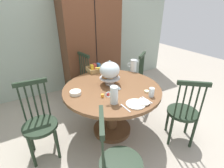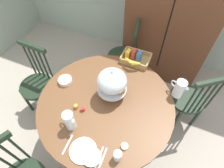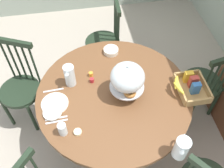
{
  "view_description": "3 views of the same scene",
  "coord_description": "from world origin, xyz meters",
  "px_view_note": "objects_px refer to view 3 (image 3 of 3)",
  "views": [
    {
      "loc": [
        -1.04,
        -1.61,
        1.75
      ],
      "look_at": [
        -0.09,
        0.09,
        0.79
      ],
      "focal_mm": 26.36,
      "sensor_mm": 36.0,
      "label": 1
    },
    {
      "loc": [
        0.34,
        -0.74,
        2.21
      ],
      "look_at": [
        -0.09,
        0.24,
        0.84
      ],
      "focal_mm": 29.16,
      "sensor_mm": 36.0,
      "label": 2
    },
    {
      "loc": [
        1.17,
        -0.14,
        2.45
      ],
      "look_at": [
        -0.19,
        0.09,
        0.74
      ],
      "focal_mm": 40.89,
      "sensor_mm": 36.0,
      "label": 3
    }
  ],
  "objects_px": {
    "china_plate_large": "(55,104)",
    "butter_dish": "(78,132)",
    "windsor_chair_facing_door": "(21,89)",
    "orange_juice_pitcher": "(70,76)",
    "windsor_chair_near_window": "(203,85)",
    "dining_table": "(114,106)",
    "pastry_stand_with_dome": "(127,78)",
    "cereal_basket": "(190,86)",
    "china_plate_small": "(52,112)",
    "cereal_bowl": "(111,51)",
    "milk_pitcher": "(181,149)",
    "windsor_chair_by_cabinet": "(105,43)",
    "drinking_glass": "(62,129)"
  },
  "relations": [
    {
      "from": "milk_pitcher",
      "to": "butter_dish",
      "type": "xyz_separation_m",
      "value": [
        -0.29,
        -0.68,
        -0.08
      ]
    },
    {
      "from": "pastry_stand_with_dome",
      "to": "cereal_bowl",
      "type": "xyz_separation_m",
      "value": [
        -0.51,
        -0.04,
        -0.17
      ]
    },
    {
      "from": "cereal_basket",
      "to": "drinking_glass",
      "type": "xyz_separation_m",
      "value": [
        0.23,
        -1.07,
        0.01
      ]
    },
    {
      "from": "windsor_chair_facing_door",
      "to": "orange_juice_pitcher",
      "type": "xyz_separation_m",
      "value": [
        0.25,
        0.51,
        0.38
      ]
    },
    {
      "from": "milk_pitcher",
      "to": "china_plate_large",
      "type": "relative_size",
      "value": 0.86
    },
    {
      "from": "dining_table",
      "to": "butter_dish",
      "type": "height_order",
      "value": "butter_dish"
    },
    {
      "from": "cereal_basket",
      "to": "cereal_bowl",
      "type": "distance_m",
      "value": 0.8
    },
    {
      "from": "dining_table",
      "to": "drinking_glass",
      "type": "xyz_separation_m",
      "value": [
        0.3,
        -0.44,
        0.25
      ]
    },
    {
      "from": "windsor_chair_by_cabinet",
      "to": "china_plate_large",
      "type": "distance_m",
      "value": 1.16
    },
    {
      "from": "pastry_stand_with_dome",
      "to": "orange_juice_pitcher",
      "type": "distance_m",
      "value": 0.5
    },
    {
      "from": "dining_table",
      "to": "windsor_chair_by_cabinet",
      "type": "xyz_separation_m",
      "value": [
        -0.95,
        0.06,
        -0.09
      ]
    },
    {
      "from": "windsor_chair_near_window",
      "to": "windsor_chair_facing_door",
      "type": "distance_m",
      "value": 1.81
    },
    {
      "from": "milk_pitcher",
      "to": "china_plate_small",
      "type": "distance_m",
      "value": 1.0
    },
    {
      "from": "dining_table",
      "to": "orange_juice_pitcher",
      "type": "distance_m",
      "value": 0.48
    },
    {
      "from": "windsor_chair_facing_door",
      "to": "cereal_basket",
      "type": "height_order",
      "value": "windsor_chair_facing_door"
    },
    {
      "from": "butter_dish",
      "to": "dining_table",
      "type": "bearing_deg",
      "value": 133.78
    },
    {
      "from": "orange_juice_pitcher",
      "to": "china_plate_small",
      "type": "bearing_deg",
      "value": -30.3
    },
    {
      "from": "dining_table",
      "to": "windsor_chair_near_window",
      "type": "height_order",
      "value": "windsor_chair_near_window"
    },
    {
      "from": "china_plate_large",
      "to": "cereal_bowl",
      "type": "distance_m",
      "value": 0.75
    },
    {
      "from": "windsor_chair_by_cabinet",
      "to": "drinking_glass",
      "type": "xyz_separation_m",
      "value": [
        1.25,
        -0.5,
        0.34
      ]
    },
    {
      "from": "windsor_chair_facing_door",
      "to": "orange_juice_pitcher",
      "type": "relative_size",
      "value": 4.74
    },
    {
      "from": "orange_juice_pitcher",
      "to": "milk_pitcher",
      "type": "distance_m",
      "value": 1.04
    },
    {
      "from": "windsor_chair_near_window",
      "to": "cereal_basket",
      "type": "xyz_separation_m",
      "value": [
        0.23,
        -0.3,
        0.33
      ]
    },
    {
      "from": "windsor_chair_facing_door",
      "to": "orange_juice_pitcher",
      "type": "bearing_deg",
      "value": 64.11
    },
    {
      "from": "dining_table",
      "to": "cereal_bowl",
      "type": "relative_size",
      "value": 9.31
    },
    {
      "from": "dining_table",
      "to": "china_plate_large",
      "type": "bearing_deg",
      "value": -86.96
    },
    {
      "from": "dining_table",
      "to": "windsor_chair_near_window",
      "type": "relative_size",
      "value": 1.34
    },
    {
      "from": "dining_table",
      "to": "cereal_basket",
      "type": "relative_size",
      "value": 4.12
    },
    {
      "from": "butter_dish",
      "to": "milk_pitcher",
      "type": "bearing_deg",
      "value": 67.34
    },
    {
      "from": "drinking_glass",
      "to": "dining_table",
      "type": "bearing_deg",
      "value": 124.44
    },
    {
      "from": "orange_juice_pitcher",
      "to": "china_plate_small",
      "type": "distance_m",
      "value": 0.34
    },
    {
      "from": "windsor_chair_near_window",
      "to": "butter_dish",
      "type": "xyz_separation_m",
      "value": [
        0.48,
        -1.27,
        0.3
      ]
    },
    {
      "from": "windsor_chair_facing_door",
      "to": "dining_table",
      "type": "bearing_deg",
      "value": 64.07
    },
    {
      "from": "milk_pitcher",
      "to": "windsor_chair_facing_door",
      "type": "bearing_deg",
      "value": -130.1
    },
    {
      "from": "pastry_stand_with_dome",
      "to": "cereal_bowl",
      "type": "bearing_deg",
      "value": -175.0
    },
    {
      "from": "pastry_stand_with_dome",
      "to": "milk_pitcher",
      "type": "bearing_deg",
      "value": 23.57
    },
    {
      "from": "china_plate_large",
      "to": "butter_dish",
      "type": "distance_m",
      "value": 0.33
    },
    {
      "from": "orange_juice_pitcher",
      "to": "cereal_basket",
      "type": "bearing_deg",
      "value": 76.35
    },
    {
      "from": "pastry_stand_with_dome",
      "to": "butter_dish",
      "type": "bearing_deg",
      "value": -55.6
    },
    {
      "from": "china_plate_small",
      "to": "milk_pitcher",
      "type": "bearing_deg",
      "value": 60.52
    },
    {
      "from": "dining_table",
      "to": "drinking_glass",
      "type": "relative_size",
      "value": 11.85
    },
    {
      "from": "china_plate_large",
      "to": "cereal_bowl",
      "type": "relative_size",
      "value": 1.57
    },
    {
      "from": "china_plate_small",
      "to": "cereal_bowl",
      "type": "relative_size",
      "value": 1.07
    },
    {
      "from": "china_plate_large",
      "to": "china_plate_small",
      "type": "xyz_separation_m",
      "value": [
        0.09,
        -0.02,
        0.01
      ]
    },
    {
      "from": "cereal_basket",
      "to": "milk_pitcher",
      "type": "bearing_deg",
      "value": -27.58
    },
    {
      "from": "windsor_chair_near_window",
      "to": "cereal_bowl",
      "type": "distance_m",
      "value": 0.99
    },
    {
      "from": "windsor_chair_by_cabinet",
      "to": "milk_pitcher",
      "type": "distance_m",
      "value": 1.62
    },
    {
      "from": "windsor_chair_by_cabinet",
      "to": "orange_juice_pitcher",
      "type": "relative_size",
      "value": 4.74
    },
    {
      "from": "china_plate_small",
      "to": "windsor_chair_near_window",
      "type": "bearing_deg",
      "value": 100.86
    },
    {
      "from": "cereal_basket",
      "to": "cereal_bowl",
      "type": "height_order",
      "value": "cereal_basket"
    }
  ]
}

